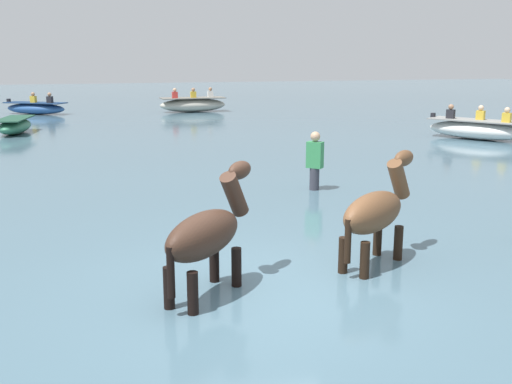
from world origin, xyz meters
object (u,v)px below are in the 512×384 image
at_px(boat_mid_outer, 36,108).
at_px(boat_mid_channel, 193,104).
at_px(person_spectator_far, 315,168).
at_px(horse_trailing_bay, 376,215).
at_px(boat_far_offshore, 15,126).
at_px(horse_lead_dark_bay, 207,237).
at_px(boat_distant_east, 478,129).

bearing_deg(boat_mid_outer, boat_mid_channel, -6.37).
height_order(boat_mid_outer, person_spectator_far, person_spectator_far).
distance_m(horse_trailing_bay, boat_far_offshore, 17.06).
xyz_separation_m(horse_lead_dark_bay, horse_trailing_bay, (2.33, 0.42, -0.01)).
height_order(boat_mid_channel, person_spectator_far, person_spectator_far).
bearing_deg(horse_lead_dark_bay, person_spectator_far, 56.93).
xyz_separation_m(boat_mid_outer, person_spectator_far, (6.86, -18.80, 0.16)).
height_order(boat_mid_outer, boat_distant_east, boat_distant_east).
bearing_deg(boat_mid_outer, boat_far_offshore, -91.21).
distance_m(boat_mid_outer, boat_far_offshore, 7.38).
relative_size(horse_trailing_bay, person_spectator_far, 1.15).
relative_size(boat_mid_outer, boat_distant_east, 0.93).
bearing_deg(boat_mid_channel, boat_mid_outer, 173.63).
distance_m(horse_lead_dark_bay, person_spectator_far, 5.87).
distance_m(horse_trailing_bay, boat_mid_channel, 22.51).
relative_size(boat_mid_outer, boat_mid_channel, 0.94).
xyz_separation_m(boat_mid_outer, boat_distant_east, (14.83, -13.06, 0.04)).
distance_m(boat_mid_channel, person_spectator_far, 17.99).
height_order(boat_far_offshore, person_spectator_far, person_spectator_far).
xyz_separation_m(boat_mid_channel, person_spectator_far, (-0.49, -17.98, 0.09)).
bearing_deg(boat_mid_channel, boat_distant_east, -58.56).
bearing_deg(horse_lead_dark_bay, boat_mid_outer, 98.78).
xyz_separation_m(horse_lead_dark_bay, boat_far_offshore, (-3.82, 16.33, -0.43)).
distance_m(horse_trailing_bay, boat_mid_outer, 24.05).
relative_size(boat_mid_channel, person_spectator_far, 2.02).
height_order(boat_mid_outer, boat_far_offshore, boat_mid_outer).
bearing_deg(boat_mid_channel, person_spectator_far, -91.57).
bearing_deg(person_spectator_far, boat_mid_outer, 110.05).
height_order(horse_trailing_bay, boat_distant_east, horse_trailing_bay).
distance_m(boat_mid_outer, person_spectator_far, 20.01).
bearing_deg(boat_distant_east, boat_mid_channel, 121.44).
relative_size(horse_lead_dark_bay, boat_mid_channel, 0.57).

